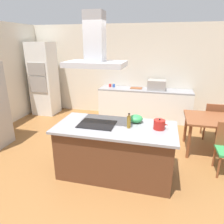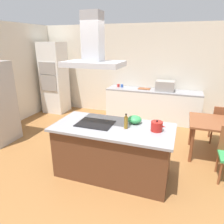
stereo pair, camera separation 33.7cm
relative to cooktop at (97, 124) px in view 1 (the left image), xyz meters
The scene contains 16 objects.
ground 1.78m from the cooktop, 78.10° to the left, with size 16.00×16.00×0.00m, color #936033.
wall_back 3.30m from the cooktop, 84.44° to the left, with size 7.20×0.10×2.70m, color beige.
kitchen_island 0.55m from the cooktop, ahead, with size 1.97×0.95×0.90m.
cooktop is the anchor object (origin of this frame).
tea_kettle 1.02m from the cooktop, ahead, with size 0.23×0.18×0.18m.
olive_oil_bottle 0.55m from the cooktop, ahead, with size 0.06×0.06×0.25m.
mixing_bowl 0.67m from the cooktop, 22.71° to the left, with size 0.24×0.24×0.13m, color #33934C.
back_counter 2.96m from the cooktop, 79.57° to the left, with size 2.66×0.62×0.90m.
countertop_microwave 3.01m from the cooktop, 73.57° to the left, with size 0.50×0.38×0.28m, color #9E9993.
coffee_mug_red 3.00m from the cooktop, 100.24° to the left, with size 0.08×0.08×0.09m, color red.
coffee_mug_blue 2.97m from the cooktop, 98.10° to the left, with size 0.08×0.08×0.09m, color #2D56B2.
cutting_board 2.94m from the cooktop, 84.84° to the left, with size 0.34×0.24×0.02m, color brown.
wall_oven_stack 3.70m from the cooktop, 134.32° to the left, with size 0.70×0.66×2.20m.
dining_table 2.55m from the cooktop, 28.76° to the left, with size 1.40×0.90×0.75m.
chair_facing_back_wall 2.94m from the cooktop, 40.31° to the left, with size 0.42×0.42×0.89m.
range_hood 1.20m from the cooktop, ahead, with size 0.90×0.55×0.78m.
Camera 1 is at (0.70, -3.04, 2.22)m, focal length 33.11 mm.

